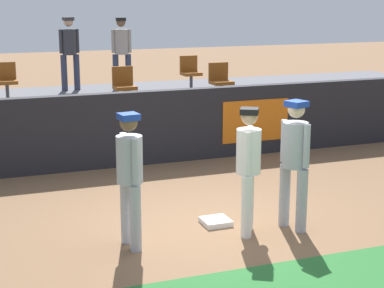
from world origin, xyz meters
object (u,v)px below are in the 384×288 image
Objects in this scene: first_base at (216,222)px; spectator_capped at (122,48)px; spectator_hooded at (69,48)px; seat_back_right at (190,71)px; seat_front_center at (124,84)px; seat_back_left at (6,79)px; player_runner_visitor at (130,171)px; player_coach_visitor at (295,156)px; seat_front_right at (220,79)px; player_fielder_home at (249,162)px.

spectator_capped reaches higher than first_base.
spectator_hooded reaches higher than spectator_capped.
seat_front_center is (-2.20, -1.80, -0.00)m from seat_back_right.
spectator_hooded is at bearing 95.09° from first_base.
seat_back_left is (-2.32, 6.95, 1.38)m from first_base.
seat_back_left is (-0.93, 7.34, 0.36)m from player_runner_visitor.
first_base is at bearing -71.52° from seat_back_left.
seat_back_right is at bearing 72.54° from first_base.
player_coach_visitor is 8.20m from seat_back_left.
first_base is 5.33m from seat_front_center.
seat_front_center is at bearing -140.69° from seat_back_right.
seat_front_center is (-2.26, -0.00, -0.00)m from seat_front_right.
spectator_hooded is at bearing 28.08° from seat_back_left.
seat_back_right is (-0.06, 1.80, -0.00)m from seat_front_right.
player_runner_visitor is 6.64m from seat_front_right.
player_coach_visitor is at bearing -29.61° from first_base.
first_base is 0.48× the size of seat_back_left.
player_runner_visitor is 7.41m from seat_back_left.
spectator_capped is (0.58, 2.42, 0.57)m from seat_front_center.
seat_front_right is 3.00m from spectator_capped.
seat_back_left is 2.93m from seat_front_center.
seat_front_center is (1.38, 5.54, 0.36)m from player_runner_visitor.
first_base is 0.22× the size of spectator_hooded.
first_base is at bearing -119.26° from player_fielder_home.
player_runner_visitor is 2.17× the size of seat_back_left.
seat_front_right is 0.46× the size of spectator_hooded.
seat_front_center is (-0.01, 5.15, 1.38)m from first_base.
seat_back_left is 0.47× the size of spectator_capped.
player_coach_visitor is (0.68, -0.07, 0.04)m from player_fielder_home.
first_base is 0.48× the size of seat_front_right.
player_coach_visitor reaches higher than seat_back_left.
player_fielder_home is 1.68m from player_runner_visitor.
player_runner_visitor reaches higher than seat_back_right.
spectator_hooded is (-0.68, 2.67, 0.58)m from seat_front_center.
player_fielder_home reaches higher than seat_back_right.
spectator_hooded is (-1.67, 8.37, 0.91)m from player_coach_visitor.
seat_back_right is 2.84m from seat_front_center.
first_base is 0.22× the size of spectator_capped.
seat_front_right is 1.80m from seat_back_right.
first_base is 7.42m from seat_back_right.
seat_back_left and seat_front_right have the same top height.
player_fielder_home is 7.89m from seat_back_left.
spectator_capped reaches higher than seat_back_left.
seat_back_left is 4.51m from seat_back_right.
seat_front_center is (-0.30, 5.63, 0.38)m from player_fielder_home.
player_coach_visitor is 8.58m from spectator_hooded.
seat_front_right is at bearing 150.23° from player_coach_visitor.
spectator_capped is (-1.68, 2.42, 0.57)m from seat_front_right.
player_runner_visitor is at bearing -123.35° from seat_front_right.
spectator_capped is (2.89, 0.62, 0.57)m from seat_back_left.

